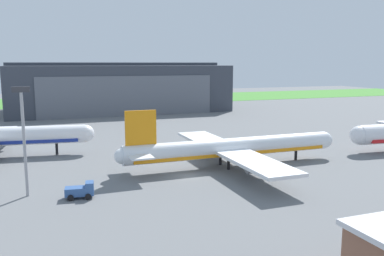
% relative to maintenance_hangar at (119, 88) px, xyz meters
% --- Properties ---
extents(ground_plane, '(440.00, 440.00, 0.00)m').
position_rel_maintenance_hangar_xyz_m(ground_plane, '(-7.26, -103.94, -9.36)').
color(ground_plane, slate).
extents(grass_field_strip, '(440.00, 56.00, 0.08)m').
position_rel_maintenance_hangar_xyz_m(grass_field_strip, '(-7.26, 47.80, -9.32)').
color(grass_field_strip, '#468A34').
rests_on(grass_field_strip, ground_plane).
extents(maintenance_hangar, '(84.87, 41.26, 19.63)m').
position_rel_maintenance_hangar_xyz_m(maintenance_hangar, '(0.00, 0.00, 0.00)').
color(maintenance_hangar, '#383D47').
rests_on(maintenance_hangar, ground_plane).
extents(airliner_near_right, '(44.96, 39.89, 11.42)m').
position_rel_maintenance_hangar_xyz_m(airliner_near_right, '(2.89, -100.53, -5.82)').
color(airliner_near_right, silver).
rests_on(airliner_near_right, ground_plane).
extents(baggage_tug, '(4.28, 2.78, 2.33)m').
position_rel_maintenance_hangar_xyz_m(baggage_tug, '(-25.62, -109.35, -8.23)').
color(baggage_tug, '#335693').
rests_on(baggage_tug, ground_plane).
extents(apron_light_mast, '(2.40, 0.50, 16.11)m').
position_rel_maintenance_hangar_xyz_m(apron_light_mast, '(-32.92, -105.64, 0.27)').
color(apron_light_mast, '#99999E').
rests_on(apron_light_mast, ground_plane).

